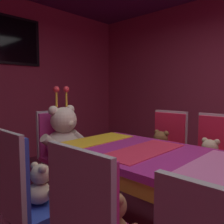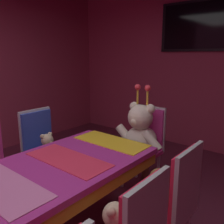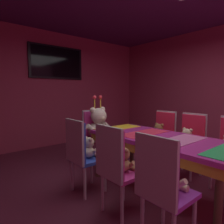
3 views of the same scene
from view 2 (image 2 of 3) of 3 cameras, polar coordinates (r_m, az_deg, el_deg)
name	(u,v)px [view 2 (image 2 of 3)]	position (r m, az deg, el deg)	size (l,w,h in m)	color
wall_back	(200,67)	(4.44, 19.77, 9.75)	(5.20, 0.12, 2.80)	#99334C
banquet_table	(40,182)	(2.03, -16.35, -15.33)	(0.90, 2.02, 0.75)	#B22D8C
chair_left_2	(40,143)	(3.02, -16.23, -6.82)	(0.42, 0.41, 0.98)	#2D47B2
teddy_left_2	(48,147)	(2.92, -14.58, -7.82)	(0.23, 0.30, 0.28)	beige
chair_right_2	(176,197)	(1.94, 14.64, -18.39)	(0.42, 0.41, 0.98)	red
teddy_right_2	(158,190)	(2.00, 10.67, -17.28)	(0.26, 0.34, 0.32)	brown
throne_chair	(147,138)	(3.10, 8.01, -5.94)	(0.41, 0.42, 0.98)	#CC338C
king_teddy_bear	(140,132)	(2.92, 6.39, -4.54)	(0.63, 0.49, 0.81)	silver
wall_tv	(202,26)	(4.37, 20.02, 18.25)	(1.36, 0.06, 0.79)	black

